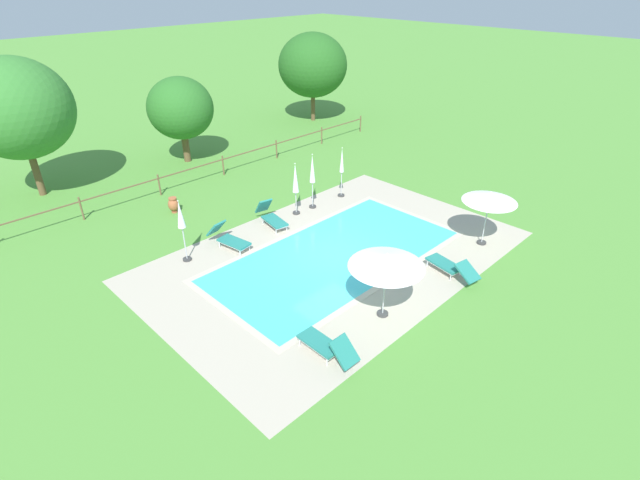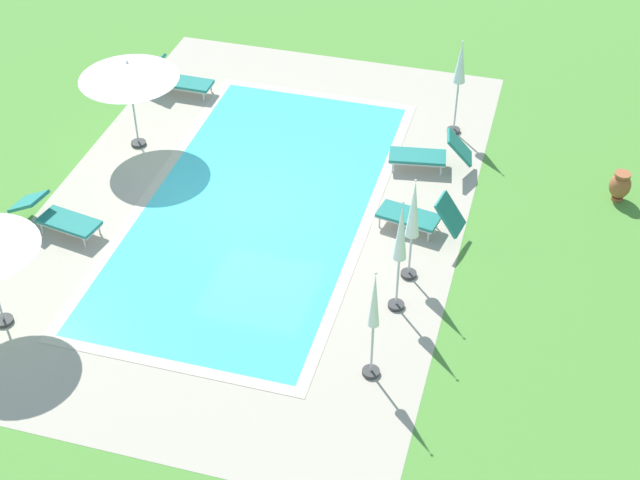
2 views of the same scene
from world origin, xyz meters
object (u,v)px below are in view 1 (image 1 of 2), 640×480
object	(u,v)px
tree_centre	(17,109)
patio_umbrella_open_foreground	(490,197)
terracotta_urn_near_fence	(173,205)
tree_west_mid	(313,65)
sun_lounger_north_far	(229,238)
sun_lounger_north_end	(451,266)
patio_umbrella_closed_row_centre	(181,219)
patio_umbrella_closed_row_west	(342,166)
patio_umbrella_closed_row_mid_east	(312,173)
sun_lounger_north_mid	(327,345)
patio_umbrella_open_by_bench	(387,261)
tree_far_west	(180,108)
sun_lounger_north_near_steps	(271,217)
patio_umbrella_closed_row_mid_west	(295,181)

from	to	relation	value
tree_centre	patio_umbrella_open_foreground	bearing A→B (deg)	-58.50
terracotta_urn_near_fence	tree_west_mid	xyz separation A→B (m)	(14.82, 6.35, 3.36)
sun_lounger_north_far	tree_west_mid	bearing A→B (deg)	35.43
sun_lounger_north_end	patio_umbrella_open_foreground	world-z (taller)	patio_umbrella_open_foreground
patio_umbrella_closed_row_centre	patio_umbrella_closed_row_west	bearing A→B (deg)	-0.84
sun_lounger_north_far	patio_umbrella_closed_row_mid_east	world-z (taller)	patio_umbrella_closed_row_mid_east
sun_lounger_north_far	tree_west_mid	size ratio (longest dim) A/B	0.33
patio_umbrella_open_foreground	sun_lounger_north_mid	bearing A→B (deg)	-179.48
sun_lounger_north_end	sun_lounger_north_far	bearing A→B (deg)	121.42
sun_lounger_north_far	patio_umbrella_open_foreground	bearing A→B (deg)	-43.49
patio_umbrella_closed_row_west	tree_centre	size ratio (longest dim) A/B	0.38
patio_umbrella_closed_row_west	patio_umbrella_closed_row_centre	size ratio (longest dim) A/B	0.98
patio_umbrella_open_foreground	patio_umbrella_open_by_bench	xyz separation A→B (m)	(-6.30, -0.04, 0.01)
tree_west_mid	patio_umbrella_open_by_bench	bearing A→B (deg)	-128.71
tree_far_west	tree_centre	bearing A→B (deg)	173.27
sun_lounger_north_near_steps	terracotta_urn_near_fence	xyz separation A→B (m)	(-2.27, 4.01, -0.02)
terracotta_urn_near_fence	sun_lounger_north_end	bearing A→B (deg)	-69.33
sun_lounger_north_near_steps	patio_umbrella_closed_row_mid_west	world-z (taller)	patio_umbrella_closed_row_mid_west
patio_umbrella_open_foreground	patio_umbrella_closed_row_mid_west	distance (m)	7.90
patio_umbrella_open_foreground	patio_umbrella_closed_row_mid_east	distance (m)	7.48
patio_umbrella_closed_row_centre	tree_far_west	size ratio (longest dim) A/B	0.53
patio_umbrella_open_by_bench	patio_umbrella_closed_row_centre	distance (m)	7.63
patio_umbrella_open_foreground	tree_centre	xyz separation A→B (m)	(-10.59, 17.28, 2.11)
patio_umbrella_open_by_bench	tree_west_mid	world-z (taller)	tree_west_mid
sun_lounger_north_near_steps	patio_umbrella_closed_row_mid_east	xyz separation A→B (m)	(2.43, 0.01, 1.28)
patio_umbrella_open_by_bench	patio_umbrella_closed_row_mid_west	distance (m)	7.75
patio_umbrella_closed_row_centre	tree_centre	distance (m)	10.57
sun_lounger_north_far	terracotta_urn_near_fence	world-z (taller)	sun_lounger_north_far
patio_umbrella_closed_row_centre	tree_centre	world-z (taller)	tree_centre
sun_lounger_north_mid	tree_far_west	distance (m)	17.62
patio_umbrella_open_by_bench	patio_umbrella_closed_row_mid_east	world-z (taller)	patio_umbrella_closed_row_mid_east
patio_umbrella_closed_row_mid_east	tree_centre	size ratio (longest dim) A/B	0.40
terracotta_urn_near_fence	patio_umbrella_closed_row_mid_east	bearing A→B (deg)	-40.31
patio_umbrella_open_by_bench	tree_far_west	world-z (taller)	tree_far_west
patio_umbrella_open_foreground	tree_centre	distance (m)	20.38
sun_lounger_north_near_steps	patio_umbrella_open_foreground	distance (m)	8.72
patio_umbrella_closed_row_mid_west	tree_west_mid	bearing A→B (deg)	42.89
tree_far_west	tree_west_mid	world-z (taller)	tree_west_mid
sun_lounger_north_far	tree_centre	distance (m)	11.60
patio_umbrella_closed_row_centre	tree_centre	xyz separation A→B (m)	(-1.70, 10.15, 2.39)
sun_lounger_north_end	terracotta_urn_near_fence	bearing A→B (deg)	110.67
patio_umbrella_closed_row_mid_west	patio_umbrella_closed_row_centre	xyz separation A→B (m)	(-5.51, 0.00, 0.16)
patio_umbrella_open_by_bench	tree_centre	world-z (taller)	tree_centre
patio_umbrella_closed_row_centre	terracotta_urn_near_fence	xyz separation A→B (m)	(1.76, 3.94, -1.32)
sun_lounger_north_mid	patio_umbrella_closed_row_mid_east	bearing A→B (deg)	48.07
patio_umbrella_open_foreground	patio_umbrella_closed_row_mid_west	world-z (taller)	patio_umbrella_closed_row_mid_west
patio_umbrella_closed_row_centre	sun_lounger_north_end	bearing A→B (deg)	-50.86
patio_umbrella_open_by_bench	tree_centre	bearing A→B (deg)	103.92
tree_far_west	tree_west_mid	xyz separation A→B (m)	(10.88, 1.01, 0.79)
patio_umbrella_closed_row_mid_east	patio_umbrella_open_by_bench	bearing A→B (deg)	-118.55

